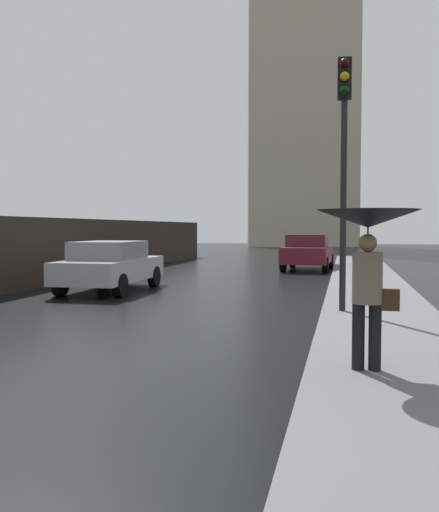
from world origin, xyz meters
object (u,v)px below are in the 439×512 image
object	(u,v)px
car_maroon_mid_road	(308,252)
traffic_light	(344,139)
car_silver_near_kerb	(110,265)
pedestrian_with_umbrella_far	(368,240)

from	to	relation	value
car_maroon_mid_road	traffic_light	bearing A→B (deg)	-80.49
car_silver_near_kerb	car_maroon_mid_road	distance (m)	10.28
car_silver_near_kerb	pedestrian_with_umbrella_far	world-z (taller)	pedestrian_with_umbrella_far
car_silver_near_kerb	pedestrian_with_umbrella_far	distance (m)	10.37
pedestrian_with_umbrella_far	traffic_light	xyz separation A→B (m)	(-0.29, 4.60, 1.82)
car_maroon_mid_road	car_silver_near_kerb	bearing A→B (deg)	-114.76
car_maroon_mid_road	pedestrian_with_umbrella_far	size ratio (longest dim) A/B	2.28
pedestrian_with_umbrella_far	car_silver_near_kerb	bearing A→B (deg)	129.41
car_silver_near_kerb	car_maroon_mid_road	world-z (taller)	car_maroon_mid_road
car_silver_near_kerb	traffic_light	bearing A→B (deg)	150.46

